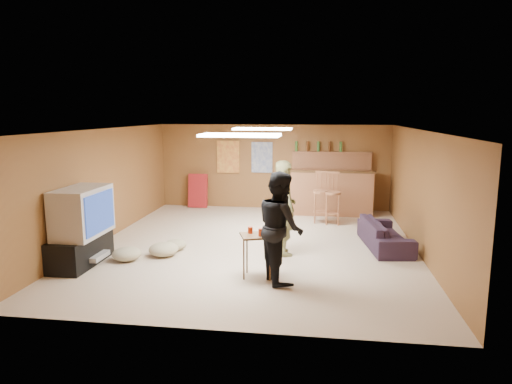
# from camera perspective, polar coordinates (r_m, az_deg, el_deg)

# --- Properties ---
(ground) EXTENTS (7.00, 7.00, 0.00)m
(ground) POSITION_cam_1_polar(r_m,az_deg,el_deg) (8.80, -0.18, -6.65)
(ground) COLOR #BCA790
(ground) RESTS_ON ground
(ceiling) EXTENTS (6.00, 7.00, 0.02)m
(ceiling) POSITION_cam_1_polar(r_m,az_deg,el_deg) (8.44, -0.19, 7.81)
(ceiling) COLOR silver
(ceiling) RESTS_ON ground
(wall_back) EXTENTS (6.00, 0.02, 2.20)m
(wall_back) POSITION_cam_1_polar(r_m,az_deg,el_deg) (12.00, 2.20, 3.16)
(wall_back) COLOR brown
(wall_back) RESTS_ON ground
(wall_front) EXTENTS (6.00, 0.02, 2.20)m
(wall_front) POSITION_cam_1_polar(r_m,az_deg,el_deg) (5.19, -5.71, -5.89)
(wall_front) COLOR brown
(wall_front) RESTS_ON ground
(wall_left) EXTENTS (0.02, 7.00, 2.20)m
(wall_left) POSITION_cam_1_polar(r_m,az_deg,el_deg) (9.45, -18.49, 0.83)
(wall_left) COLOR brown
(wall_left) RESTS_ON ground
(wall_right) EXTENTS (0.02, 7.00, 2.20)m
(wall_right) POSITION_cam_1_polar(r_m,az_deg,el_deg) (8.66, 19.87, -0.05)
(wall_right) COLOR brown
(wall_right) RESTS_ON ground
(tv_stand) EXTENTS (0.55, 1.30, 0.50)m
(tv_stand) POSITION_cam_1_polar(r_m,az_deg,el_deg) (8.21, -21.06, -6.74)
(tv_stand) COLOR black
(tv_stand) RESTS_ON ground
(dvd_box) EXTENTS (0.35, 0.50, 0.08)m
(dvd_box) POSITION_cam_1_polar(r_m,az_deg,el_deg) (8.14, -19.65, -7.54)
(dvd_box) COLOR #B2B2B7
(dvd_box) RESTS_ON tv_stand
(tv_body) EXTENTS (0.60, 1.10, 0.80)m
(tv_body) POSITION_cam_1_polar(r_m,az_deg,el_deg) (8.02, -20.91, -2.32)
(tv_body) COLOR #B2B2B7
(tv_body) RESTS_ON tv_stand
(tv_screen) EXTENTS (0.02, 0.95, 0.65)m
(tv_screen) POSITION_cam_1_polar(r_m,az_deg,el_deg) (7.88, -18.93, -2.42)
(tv_screen) COLOR navy
(tv_screen) RESTS_ON tv_body
(bar_counter) EXTENTS (2.00, 0.60, 1.10)m
(bar_counter) POSITION_cam_1_polar(r_m,az_deg,el_deg) (11.47, 9.37, -0.05)
(bar_counter) COLOR brown
(bar_counter) RESTS_ON ground
(bar_lip) EXTENTS (2.10, 0.12, 0.05)m
(bar_lip) POSITION_cam_1_polar(r_m,az_deg,el_deg) (11.15, 9.48, 2.52)
(bar_lip) COLOR #402914
(bar_lip) RESTS_ON bar_counter
(bar_shelf) EXTENTS (2.00, 0.18, 0.05)m
(bar_shelf) POSITION_cam_1_polar(r_m,az_deg,el_deg) (11.80, 9.45, 4.87)
(bar_shelf) COLOR brown
(bar_shelf) RESTS_ON bar_backing
(bar_backing) EXTENTS (2.00, 0.14, 0.60)m
(bar_backing) POSITION_cam_1_polar(r_m,az_deg,el_deg) (11.85, 9.41, 3.44)
(bar_backing) COLOR brown
(bar_backing) RESTS_ON bar_counter
(poster_left) EXTENTS (0.60, 0.03, 0.85)m
(poster_left) POSITION_cam_1_polar(r_m,az_deg,el_deg) (12.11, -3.49, 4.40)
(poster_left) COLOR #BF3F26
(poster_left) RESTS_ON wall_back
(poster_right) EXTENTS (0.55, 0.03, 0.80)m
(poster_right) POSITION_cam_1_polar(r_m,az_deg,el_deg) (11.96, 0.75, 4.35)
(poster_right) COLOR #334C99
(poster_right) RESTS_ON wall_back
(folding_chair_stack) EXTENTS (0.50, 0.26, 0.91)m
(folding_chair_stack) POSITION_cam_1_polar(r_m,az_deg,el_deg) (12.26, -7.26, 0.16)
(folding_chair_stack) COLOR maroon
(folding_chair_stack) RESTS_ON ground
(ceiling_panel_front) EXTENTS (1.20, 0.60, 0.04)m
(ceiling_panel_front) POSITION_cam_1_polar(r_m,az_deg,el_deg) (6.96, -1.96, 7.11)
(ceiling_panel_front) COLOR white
(ceiling_panel_front) RESTS_ON ceiling
(ceiling_panel_back) EXTENTS (1.20, 0.60, 0.04)m
(ceiling_panel_back) POSITION_cam_1_polar(r_m,az_deg,el_deg) (9.63, 0.83, 7.89)
(ceiling_panel_back) COLOR white
(ceiling_panel_back) RESTS_ON ceiling
(person_olive) EXTENTS (0.61, 0.72, 1.69)m
(person_olive) POSITION_cam_1_polar(r_m,az_deg,el_deg) (8.08, 3.60, -1.99)
(person_olive) COLOR brown
(person_olive) RESTS_ON ground
(person_black) EXTENTS (0.90, 0.99, 1.67)m
(person_black) POSITION_cam_1_polar(r_m,az_deg,el_deg) (6.80, 3.06, -4.38)
(person_black) COLOR black
(person_black) RESTS_ON ground
(sofa) EXTENTS (0.90, 1.81, 0.51)m
(sofa) POSITION_cam_1_polar(r_m,az_deg,el_deg) (8.95, 15.81, -5.08)
(sofa) COLOR black
(sofa) RESTS_ON ground
(tray_table) EXTENTS (0.62, 0.56, 0.67)m
(tray_table) POSITION_cam_1_polar(r_m,az_deg,el_deg) (7.07, 0.28, -7.98)
(tray_table) COLOR #402914
(tray_table) RESTS_ON ground
(cup_red_near) EXTENTS (0.08, 0.08, 0.10)m
(cup_red_near) POSITION_cam_1_polar(r_m,az_deg,el_deg) (7.04, -0.72, -4.78)
(cup_red_near) COLOR #AB2C0B
(cup_red_near) RESTS_ON tray_table
(cup_red_far) EXTENTS (0.09, 0.09, 0.11)m
(cup_red_far) POSITION_cam_1_polar(r_m,az_deg,el_deg) (6.89, 0.64, -5.05)
(cup_red_far) COLOR #AB2C0B
(cup_red_far) RESTS_ON tray_table
(cup_blue) EXTENTS (0.10, 0.10, 0.11)m
(cup_blue) POSITION_cam_1_polar(r_m,az_deg,el_deg) (7.05, 1.38, -4.73)
(cup_blue) COLOR navy
(cup_blue) RESTS_ON tray_table
(bar_stool_left) EXTENTS (0.56, 0.56, 1.34)m
(bar_stool_left) POSITION_cam_1_polar(r_m,az_deg,el_deg) (10.54, 8.12, -0.24)
(bar_stool_left) COLOR brown
(bar_stool_left) RESTS_ON ground
(bar_stool_right) EXTENTS (0.44, 0.44, 1.15)m
(bar_stool_right) POSITION_cam_1_polar(r_m,az_deg,el_deg) (10.45, 9.57, -0.88)
(bar_stool_right) COLOR brown
(bar_stool_right) RESTS_ON ground
(cushion_near_tv) EXTENTS (0.63, 0.63, 0.24)m
(cushion_near_tv) POSITION_cam_1_polar(r_m,az_deg,el_deg) (8.31, -11.47, -7.02)
(cushion_near_tv) COLOR tan
(cushion_near_tv) RESTS_ON ground
(cushion_mid) EXTENTS (0.48, 0.48, 0.19)m
(cushion_mid) POSITION_cam_1_polar(r_m,az_deg,el_deg) (8.63, -10.09, -6.50)
(cushion_mid) COLOR tan
(cushion_mid) RESTS_ON ground
(cushion_far) EXTENTS (0.53, 0.53, 0.22)m
(cushion_far) POSITION_cam_1_polar(r_m,az_deg,el_deg) (8.21, -15.86, -7.46)
(cushion_far) COLOR tan
(cushion_far) RESTS_ON ground
(bottle_row) EXTENTS (1.20, 0.08, 0.26)m
(bottle_row) POSITION_cam_1_polar(r_m,az_deg,el_deg) (11.76, 7.81, 5.66)
(bottle_row) COLOR #3F7233
(bottle_row) RESTS_ON bar_shelf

